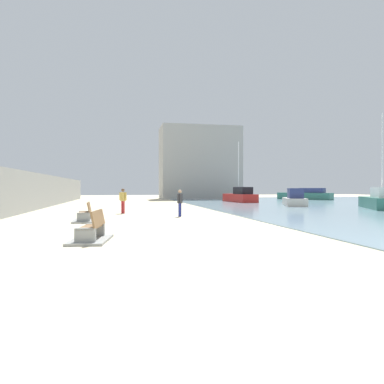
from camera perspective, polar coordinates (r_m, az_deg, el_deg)
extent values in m
plane|color=beige|center=(25.37, -9.46, -3.16)|extent=(120.00, 120.00, 0.00)
cube|color=gray|center=(26.18, -26.10, 0.01)|extent=(0.80, 64.00, 2.84)
cube|color=gray|center=(11.00, -16.80, -6.85)|extent=(0.62, 0.28, 0.50)
cube|color=gray|center=(12.36, -15.30, -6.03)|extent=(0.62, 0.28, 0.50)
cube|color=olive|center=(11.66, -16.01, -5.43)|extent=(0.71, 1.65, 0.06)
cube|color=olive|center=(11.58, -14.90, -4.07)|extent=(0.38, 1.61, 0.50)
cube|color=gray|center=(11.71, -16.00, -7.42)|extent=(1.37, 2.23, 0.08)
cube|color=gray|center=(17.81, -17.08, -3.99)|extent=(0.61, 0.22, 0.50)
cube|color=gray|center=(19.21, -16.81, -3.65)|extent=(0.61, 0.22, 0.50)
cube|color=olive|center=(18.50, -16.94, -3.19)|extent=(0.56, 1.62, 0.06)
cube|color=olive|center=(18.47, -16.23, -2.32)|extent=(0.22, 1.61, 0.50)
cube|color=gray|center=(18.53, -16.94, -4.46)|extent=(1.18, 2.14, 0.08)
cylinder|color=#B22D33|center=(23.72, -10.92, -2.43)|extent=(0.12, 0.12, 0.82)
cylinder|color=#B22D33|center=(23.78, -11.19, -2.42)|extent=(0.12, 0.12, 0.82)
cube|color=gold|center=(23.72, -11.06, -0.74)|extent=(0.37, 0.32, 0.58)
sphere|color=brown|center=(23.72, -11.06, 0.30)|extent=(0.22, 0.22, 0.22)
cylinder|color=gold|center=(23.61, -10.60, -0.67)|extent=(0.09, 0.09, 0.52)
cylinder|color=gold|center=(23.83, -11.52, -0.66)|extent=(0.09, 0.09, 0.52)
cylinder|color=navy|center=(20.88, -1.88, -2.89)|extent=(0.12, 0.12, 0.78)
cylinder|color=navy|center=(20.76, -2.05, -2.91)|extent=(0.12, 0.12, 0.78)
cube|color=#333338|center=(20.79, -1.96, -1.06)|extent=(0.34, 0.36, 0.56)
sphere|color=tan|center=(20.78, -1.96, 0.08)|extent=(0.21, 0.21, 0.21)
cylinder|color=#333338|center=(20.98, -1.68, -0.97)|extent=(0.09, 0.09, 0.50)
cylinder|color=#333338|center=(20.59, -2.25, -1.00)|extent=(0.09, 0.09, 0.50)
cube|color=beige|center=(34.53, 16.14, -1.51)|extent=(3.51, 5.53, 0.71)
cube|color=navy|center=(33.72, 16.30, -0.19)|extent=(1.97, 2.60, 0.92)
cube|color=red|center=(42.21, 7.67, -0.95)|extent=(2.39, 6.38, 0.93)
cube|color=black|center=(41.34, 8.18, 0.23)|extent=(1.54, 2.85, 0.82)
cylinder|color=silver|center=(42.55, 7.50, 3.88)|extent=(0.12, 0.12, 6.22)
cube|color=#337060|center=(52.81, 17.62, -0.63)|extent=(5.60, 7.44, 0.97)
cube|color=navy|center=(52.25, 18.78, 0.25)|extent=(2.78, 3.48, 0.66)
cube|color=#337060|center=(32.10, 28.38, -1.55)|extent=(5.04, 6.96, 0.90)
cylinder|color=silver|center=(32.51, 28.28, 5.26)|extent=(0.12, 0.12, 6.79)
cube|color=#9E9E99|center=(54.72, 1.23, 4.65)|extent=(12.00, 6.00, 11.00)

